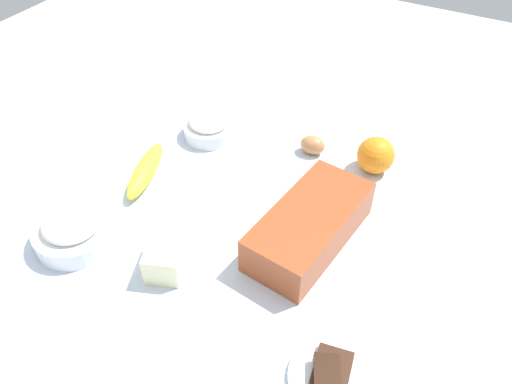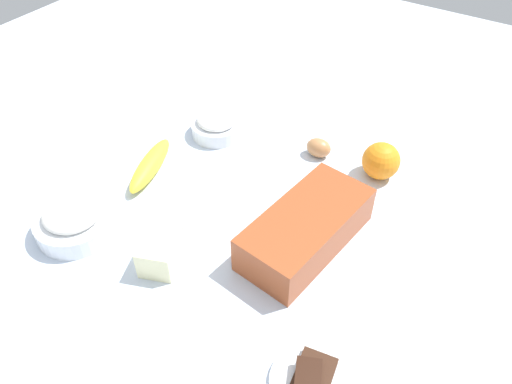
{
  "view_description": "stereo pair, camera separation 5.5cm",
  "coord_description": "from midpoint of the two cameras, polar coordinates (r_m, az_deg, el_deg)",
  "views": [
    {
      "loc": [
        0.65,
        0.36,
        0.73
      ],
      "look_at": [
        0.0,
        0.0,
        0.04
      ],
      "focal_mm": 35.09,
      "sensor_mm": 36.0,
      "label": 1
    },
    {
      "loc": [
        0.63,
        0.41,
        0.73
      ],
      "look_at": [
        0.0,
        0.0,
        0.04
      ],
      "focal_mm": 35.09,
      "sensor_mm": 36.0,
      "label": 2
    }
  ],
  "objects": [
    {
      "name": "ground_plane",
      "position": [
        1.05,
        -1.5,
        -2.03
      ],
      "size": [
        2.4,
        2.4,
        0.02
      ],
      "primitive_type": "cube",
      "color": "silver"
    },
    {
      "name": "loaf_pan",
      "position": [
        0.95,
        4.5,
        -3.86
      ],
      "size": [
        0.29,
        0.16,
        0.08
      ],
      "rotation": [
        0.0,
        0.0,
        -0.12
      ],
      "color": "#9E4723",
      "rests_on": "ground_plane"
    },
    {
      "name": "flour_bowl",
      "position": [
        1.03,
        -21.53,
        -4.06
      ],
      "size": [
        0.16,
        0.16,
        0.07
      ],
      "color": "white",
      "rests_on": "ground_plane"
    },
    {
      "name": "sugar_bowl",
      "position": [
        1.23,
        -6.66,
        7.4
      ],
      "size": [
        0.13,
        0.13,
        0.06
      ],
      "color": "white",
      "rests_on": "ground_plane"
    },
    {
      "name": "banana",
      "position": [
        1.13,
        -13.85,
        2.42
      ],
      "size": [
        0.19,
        0.1,
        0.04
      ],
      "primitive_type": "ellipsoid",
      "rotation": [
        0.0,
        0.0,
        3.45
      ],
      "color": "yellow",
      "rests_on": "ground_plane"
    },
    {
      "name": "orange_fruit",
      "position": [
        1.13,
        12.14,
        4.1
      ],
      "size": [
        0.08,
        0.08,
        0.08
      ],
      "primitive_type": "sphere",
      "color": "orange",
      "rests_on": "ground_plane"
    },
    {
      "name": "butter_block",
      "position": [
        0.93,
        -11.88,
        -7.28
      ],
      "size": [
        0.11,
        0.09,
        0.06
      ],
      "primitive_type": "cube",
      "rotation": [
        0.0,
        0.0,
        0.37
      ],
      "color": "#F4EDB2",
      "rests_on": "ground_plane"
    },
    {
      "name": "egg_near_butter",
      "position": [
        1.17,
        5.13,
        5.33
      ],
      "size": [
        0.05,
        0.06,
        0.04
      ],
      "primitive_type": "ellipsoid",
      "rotation": [
        0.0,
        1.57,
        1.65
      ],
      "color": "#BA7E4C",
      "rests_on": "ground_plane"
    },
    {
      "name": "chocolate_plate",
      "position": [
        0.81,
        6.36,
        -20.29
      ],
      "size": [
        0.13,
        0.13,
        0.03
      ],
      "color": "white",
      "rests_on": "ground_plane"
    }
  ]
}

